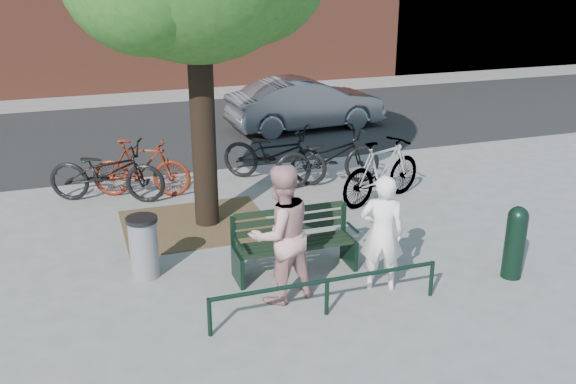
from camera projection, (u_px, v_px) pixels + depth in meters
name	position (u px, v px, depth m)	size (l,w,h in m)	color
ground	(295.00, 273.00, 9.20)	(90.00, 90.00, 0.00)	gray
dirt_pit	(196.00, 224.00, 10.85)	(2.40, 2.00, 0.02)	brown
road	(186.00, 130.00, 16.75)	(40.00, 7.00, 0.01)	black
park_bench	(293.00, 240.00, 9.11)	(1.74, 0.54, 0.97)	black
guard_railing	(327.00, 286.00, 8.00)	(3.06, 0.06, 0.51)	black
person_left	(382.00, 233.00, 8.52)	(0.59, 0.39, 1.62)	white
person_right	(281.00, 234.00, 8.21)	(0.90, 0.70, 1.85)	tan
bollard	(515.00, 240.00, 8.90)	(0.28, 0.28, 1.06)	black
litter_bin	(144.00, 247.00, 8.96)	(0.44, 0.44, 0.90)	gray
bicycle_a	(107.00, 172.00, 11.72)	(0.75, 2.16, 1.13)	black
bicycle_b	(141.00, 168.00, 11.96)	(0.52, 1.84, 1.11)	#601C0D
bicycle_c	(274.00, 153.00, 12.78)	(0.77, 2.20, 1.16)	black
bicycle_d	(382.00, 171.00, 11.70)	(0.56, 1.97, 1.18)	gray
bicycle_e	(328.00, 157.00, 12.54)	(0.76, 2.19, 1.15)	black
parked_car	(306.00, 104.00, 16.64)	(1.42, 4.06, 1.34)	slate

